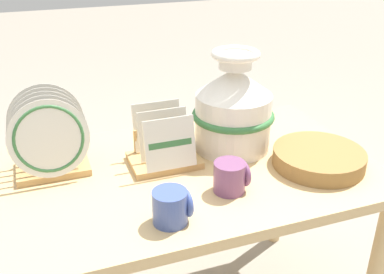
{
  "coord_description": "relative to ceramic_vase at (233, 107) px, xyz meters",
  "views": [
    {
      "loc": [
        -0.43,
        -1.18,
        1.39
      ],
      "look_at": [
        0.0,
        0.0,
        0.78
      ],
      "focal_mm": 42.0,
      "sensor_mm": 36.0,
      "label": 1
    }
  ],
  "objects": [
    {
      "name": "display_table",
      "position": [
        -0.18,
        -0.09,
        -0.24
      ],
      "size": [
        1.17,
        0.73,
        0.67
      ],
      "color": "tan",
      "rests_on": "ground_plane"
    },
    {
      "name": "ceramic_vase",
      "position": [
        0.0,
        0.0,
        0.0
      ],
      "size": [
        0.28,
        0.28,
        0.35
      ],
      "color": "white",
      "rests_on": "display_table"
    },
    {
      "name": "dish_rack_round_plates",
      "position": [
        -0.6,
        0.04,
        -0.04
      ],
      "size": [
        0.24,
        0.2,
        0.26
      ],
      "color": "tan",
      "rests_on": "display_table"
    },
    {
      "name": "dish_rack_square_plates",
      "position": [
        -0.26,
        -0.03,
        -0.1
      ],
      "size": [
        0.22,
        0.18,
        0.18
      ],
      "color": "tan",
      "rests_on": "display_table"
    },
    {
      "name": "wicker_charger_stack",
      "position": [
        0.21,
        -0.22,
        -0.12
      ],
      "size": [
        0.29,
        0.29,
        0.05
      ],
      "color": "olive",
      "rests_on": "display_table"
    },
    {
      "name": "mug_cobalt_glaze",
      "position": [
        -0.33,
        -0.34,
        -0.1
      ],
      "size": [
        0.1,
        0.09,
        0.09
      ],
      "color": "#42569E",
      "rests_on": "display_table"
    },
    {
      "name": "mug_plum_glaze",
      "position": [
        -0.12,
        -0.25,
        -0.1
      ],
      "size": [
        0.1,
        0.09,
        0.09
      ],
      "color": "#7A4770",
      "rests_on": "display_table"
    }
  ]
}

